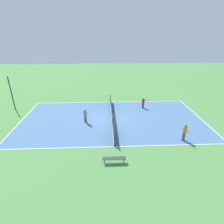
{
  "coord_description": "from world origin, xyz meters",
  "views": [
    {
      "loc": [
        -18.02,
        0.79,
        9.11
      ],
      "look_at": [
        0.0,
        0.0,
        0.9
      ],
      "focal_mm": 28.0,
      "sensor_mm": 36.0,
      "label": 1
    }
  ],
  "objects": [
    {
      "name": "player_baseline_gray",
      "position": [
        -0.73,
        2.96,
        1.01
      ],
      "size": [
        0.98,
        0.72,
        1.71
      ],
      "rotation": [
        0.0,
        0.0,
        3.61
      ],
      "color": "#4C4C51",
      "rests_on": "court_surface"
    },
    {
      "name": "ground_plane",
      "position": [
        0.0,
        0.0,
        0.0
      ],
      "size": [
        80.0,
        80.0,
        0.0
      ],
      "primitive_type": "plane",
      "color": "#518E47"
    },
    {
      "name": "player_center_orange",
      "position": [
        -4.68,
        -6.37,
        0.99
      ],
      "size": [
        0.97,
        0.45,
        1.68
      ],
      "rotation": [
        0.0,
        0.0,
        3.01
      ],
      "color": "#4C4C51",
      "rests_on": "court_surface"
    },
    {
      "name": "bench",
      "position": [
        -7.44,
        0.16,
        0.39
      ],
      "size": [
        0.36,
        1.78,
        0.45
      ],
      "rotation": [
        0.0,
        0.0,
        1.57
      ],
      "color": "#333338",
      "rests_on": "ground_plane"
    },
    {
      "name": "fence_post_back_right",
      "position": [
        3.43,
        12.5,
        2.16
      ],
      "size": [
        0.12,
        0.12,
        4.33
      ],
      "color": "black",
      "rests_on": "ground_plane"
    },
    {
      "name": "tennis_net",
      "position": [
        0.0,
        0.0,
        0.59
      ],
      "size": [
        10.72,
        0.1,
        1.12
      ],
      "color": "black",
      "rests_on": "court_surface"
    },
    {
      "name": "tennis_ball_far_baseline",
      "position": [
        4.01,
        0.44,
        0.06
      ],
      "size": [
        0.07,
        0.07,
        0.07
      ],
      "primitive_type": "sphere",
      "color": "#CCE033",
      "rests_on": "court_surface"
    },
    {
      "name": "court_surface",
      "position": [
        0.0,
        0.0,
        0.01
      ],
      "size": [
        10.92,
        20.65,
        0.02
      ],
      "color": "#4C729E",
      "rests_on": "ground_plane"
    },
    {
      "name": "player_coach_red",
      "position": [
        3.04,
        -4.22,
        0.81
      ],
      "size": [
        0.55,
        0.99,
        1.4
      ],
      "rotation": [
        0.0,
        0.0,
        4.46
      ],
      "color": "navy",
      "rests_on": "court_surface"
    },
    {
      "name": "tennis_ball_left_sideline",
      "position": [
        -0.36,
        6.32,
        0.06
      ],
      "size": [
        0.07,
        0.07,
        0.07
      ],
      "primitive_type": "sphere",
      "color": "#CCE033",
      "rests_on": "court_surface"
    }
  ]
}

